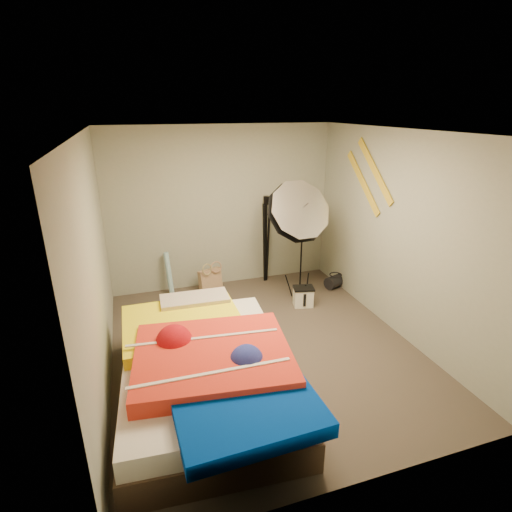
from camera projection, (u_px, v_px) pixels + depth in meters
name	position (u px, v px, depth m)	size (l,w,h in m)	color
floor	(263.00, 347.00, 4.84)	(4.00, 4.00, 0.00)	#494037
ceiling	(265.00, 131.00, 3.96)	(4.00, 4.00, 0.00)	silver
wall_back	(222.00, 208.00, 6.18)	(3.50, 3.50, 0.00)	#979B8B
wall_front	(364.00, 347.00, 2.62)	(3.50, 3.50, 0.00)	#979B8B
wall_left	(95.00, 268.00, 3.90)	(4.00, 4.00, 0.00)	#979B8B
wall_right	(398.00, 235.00, 4.91)	(4.00, 4.00, 0.00)	#979B8B
tote_bag	(210.00, 281.00, 6.23)	(0.36, 0.11, 0.36)	tan
wrapping_roll	(169.00, 274.00, 6.08)	(0.08, 0.08, 0.67)	#4CA7BE
camera_case	(303.00, 297.00, 5.79)	(0.27, 0.19, 0.27)	white
duffel_bag	(335.00, 281.00, 6.40)	(0.20, 0.20, 0.33)	black
wall_stripe_upper	(375.00, 171.00, 5.19)	(0.02, 1.10, 0.10)	gold
wall_stripe_lower	(363.00, 183.00, 5.49)	(0.02, 1.10, 0.10)	gold
bed	(207.00, 369.00, 3.89)	(1.72, 2.48, 0.66)	#4B3628
photo_umbrella	(297.00, 213.00, 5.50)	(1.09, 0.79, 1.89)	black
camera_tripod	(266.00, 233.00, 6.41)	(0.09, 0.09, 1.43)	black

